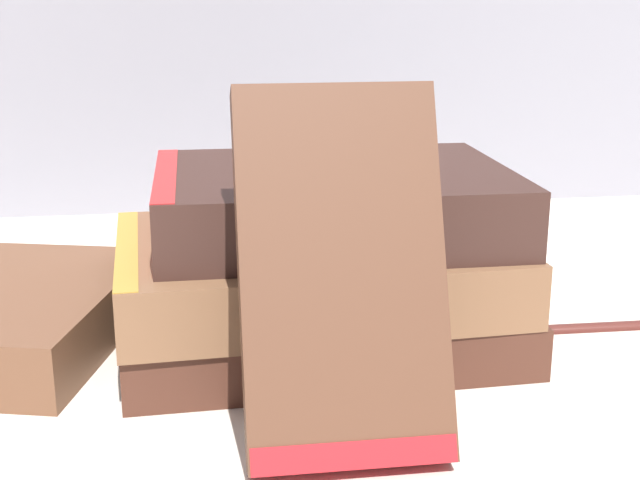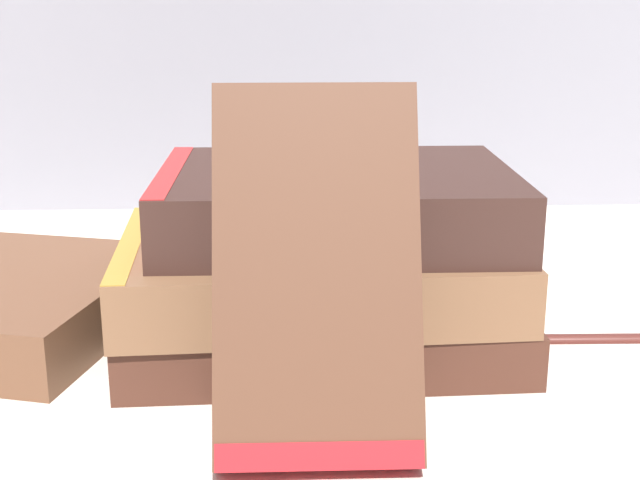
% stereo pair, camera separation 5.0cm
% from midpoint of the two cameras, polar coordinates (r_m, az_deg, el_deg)
% --- Properties ---
extents(ground_plane, '(3.00, 3.00, 0.00)m').
position_cam_midpoint_polar(ground_plane, '(0.50, -0.42, -8.01)').
color(ground_plane, beige).
extents(book_flat_bottom, '(0.23, 0.17, 0.03)m').
position_cam_midpoint_polar(book_flat_bottom, '(0.53, 2.14, -4.92)').
color(book_flat_bottom, '#422319').
rests_on(book_flat_bottom, ground_plane).
extents(book_flat_middle, '(0.23, 0.17, 0.04)m').
position_cam_midpoint_polar(book_flat_middle, '(0.51, 1.88, -1.77)').
color(book_flat_middle, brown).
rests_on(book_flat_middle, book_flat_bottom).
extents(book_flat_top, '(0.20, 0.15, 0.04)m').
position_cam_midpoint_polar(book_flat_top, '(0.51, 3.28, 2.40)').
color(book_flat_top, '#331E19').
rests_on(book_flat_top, book_flat_middle).
extents(book_leaning_front, '(0.09, 0.08, 0.16)m').
position_cam_midpoint_polar(book_leaning_front, '(0.39, 3.46, -3.00)').
color(book_leaning_front, '#4C2D1E').
rests_on(book_leaning_front, ground_plane).
extents(pocket_watch, '(0.05, 0.05, 0.01)m').
position_cam_midpoint_polar(pocket_watch, '(0.49, 6.31, 4.47)').
color(pocket_watch, white).
rests_on(pocket_watch, book_flat_top).
extents(reading_glasses, '(0.11, 0.08, 0.00)m').
position_cam_midpoint_polar(reading_glasses, '(0.68, -2.51, -1.18)').
color(reading_glasses, black).
rests_on(reading_glasses, ground_plane).
extents(fountain_pen, '(0.15, 0.01, 0.01)m').
position_cam_midpoint_polar(fountain_pen, '(0.57, 21.58, -5.66)').
color(fountain_pen, '#471E19').
rests_on(fountain_pen, ground_plane).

